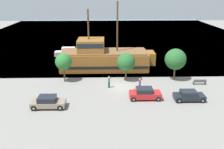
% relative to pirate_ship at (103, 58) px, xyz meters
% --- Properties ---
extents(ground_plane, '(160.00, 160.00, 0.00)m').
position_rel_pirate_ship_xyz_m(ground_plane, '(2.59, -8.80, -2.04)').
color(ground_plane, gray).
extents(water_surface, '(80.00, 80.00, 0.00)m').
position_rel_pirate_ship_xyz_m(water_surface, '(2.59, 35.20, -2.04)').
color(water_surface, slate).
rests_on(water_surface, ground).
extents(pirate_ship, '(16.72, 5.83, 11.84)m').
position_rel_pirate_ship_xyz_m(pirate_ship, '(0.00, 0.00, 0.00)').
color(pirate_ship, brown).
rests_on(pirate_ship, water_surface).
extents(moored_boat_dockside, '(6.90, 1.90, 1.86)m').
position_rel_pirate_ship_xyz_m(moored_boat_dockside, '(-7.20, 9.32, -1.34)').
color(moored_boat_dockside, '#B7B2A8').
rests_on(moored_boat_dockside, water_surface).
extents(parked_car_curb_front, '(4.11, 1.99, 1.49)m').
position_rel_pirate_ship_xyz_m(parked_car_curb_front, '(-6.66, -15.52, -1.30)').
color(parked_car_curb_front, '#7F705B').
rests_on(parked_car_curb_front, ground_plane).
extents(parked_car_curb_mid, '(3.90, 1.86, 1.35)m').
position_rel_pirate_ship_xyz_m(parked_car_curb_mid, '(11.20, -13.93, -1.37)').
color(parked_car_curb_mid, black).
rests_on(parked_car_curb_mid, ground_plane).
extents(parked_car_curb_rear, '(4.13, 1.91, 1.55)m').
position_rel_pirate_ship_xyz_m(parked_car_curb_rear, '(5.54, -13.30, -1.28)').
color(parked_car_curb_rear, '#B21E1E').
rests_on(parked_car_curb_rear, ground_plane).
extents(fire_hydrant, '(0.42, 0.25, 0.76)m').
position_rel_pirate_ship_xyz_m(fire_hydrant, '(4.31, -11.61, -1.63)').
color(fire_hydrant, red).
rests_on(fire_hydrant, ground_plane).
extents(bench_promenade_east, '(1.93, 0.45, 0.85)m').
position_rel_pirate_ship_xyz_m(bench_promenade_east, '(14.64, -8.35, -1.59)').
color(bench_promenade_east, '#4C4742').
rests_on(bench_promenade_east, ground_plane).
extents(pedestrian_walking_near, '(0.32, 0.32, 1.78)m').
position_rel_pirate_ship_xyz_m(pedestrian_walking_near, '(5.24, -10.27, -1.13)').
color(pedestrian_walking_near, '#232838').
rests_on(pedestrian_walking_near, ground_plane).
extents(pedestrian_walking_far, '(0.32, 0.32, 1.77)m').
position_rel_pirate_ship_xyz_m(pedestrian_walking_far, '(0.87, -9.22, -1.14)').
color(pedestrian_walking_far, '#232838').
rests_on(pedestrian_walking_far, ground_plane).
extents(tree_row_east, '(2.54, 2.54, 4.52)m').
position_rel_pirate_ship_xyz_m(tree_row_east, '(-6.05, -6.52, 1.20)').
color(tree_row_east, brown).
rests_on(tree_row_east, ground_plane).
extents(tree_row_mideast, '(2.84, 2.84, 4.46)m').
position_rel_pirate_ship_xyz_m(tree_row_mideast, '(3.55, -6.37, 0.99)').
color(tree_row_mideast, brown).
rests_on(tree_row_mideast, ground_plane).
extents(tree_row_midwest, '(3.31, 3.31, 5.06)m').
position_rel_pirate_ship_xyz_m(tree_row_midwest, '(11.28, -6.17, 1.36)').
color(tree_row_midwest, brown).
rests_on(tree_row_midwest, ground_plane).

